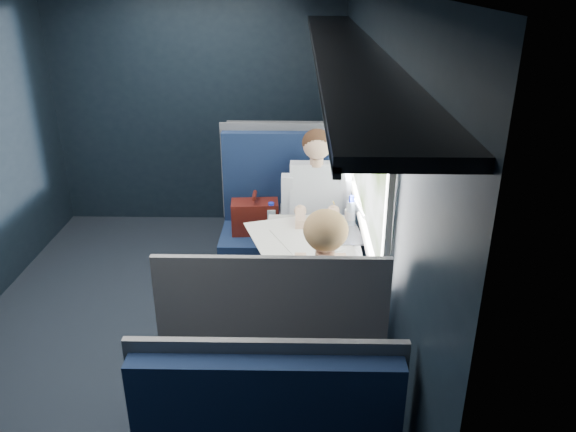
{
  "coord_description": "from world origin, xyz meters",
  "views": [
    {
      "loc": [
        0.96,
        -3.25,
        2.38
      ],
      "look_at": [
        0.9,
        0.0,
        0.95
      ],
      "focal_mm": 35.0,
      "sensor_mm": 36.0,
      "label": 1
    }
  ],
  "objects_px": {
    "table": "(308,256)",
    "man": "(316,207)",
    "laptop": "(353,228)",
    "woman": "(323,308)",
    "cup": "(350,216)",
    "seat_row_front": "(286,192)",
    "bottle_small": "(351,213)",
    "seat_bay_near": "(282,232)",
    "seat_bay_far": "(275,375)"
  },
  "relations": [
    {
      "from": "table",
      "to": "man",
      "type": "distance_m",
      "value": 0.7
    },
    {
      "from": "laptop",
      "to": "woman",
      "type": "bearing_deg",
      "value": -105.12
    },
    {
      "from": "cup",
      "to": "table",
      "type": "bearing_deg",
      "value": -128.51
    },
    {
      "from": "seat_row_front",
      "to": "bottle_small",
      "type": "height_order",
      "value": "seat_row_front"
    },
    {
      "from": "table",
      "to": "bottle_small",
      "type": "relative_size",
      "value": 4.47
    },
    {
      "from": "woman",
      "to": "cup",
      "type": "height_order",
      "value": "woman"
    },
    {
      "from": "seat_row_front",
      "to": "woman",
      "type": "relative_size",
      "value": 0.88
    },
    {
      "from": "man",
      "to": "laptop",
      "type": "relative_size",
      "value": 4.17
    },
    {
      "from": "woman",
      "to": "cup",
      "type": "xyz_separation_m",
      "value": [
        0.23,
        1.08,
        0.06
      ]
    },
    {
      "from": "seat_bay_near",
      "to": "man",
      "type": "height_order",
      "value": "man"
    },
    {
      "from": "table",
      "to": "seat_row_front",
      "type": "height_order",
      "value": "seat_row_front"
    },
    {
      "from": "woman",
      "to": "cup",
      "type": "distance_m",
      "value": 1.11
    },
    {
      "from": "seat_row_front",
      "to": "cup",
      "type": "height_order",
      "value": "seat_row_front"
    },
    {
      "from": "laptop",
      "to": "cup",
      "type": "bearing_deg",
      "value": 89.86
    },
    {
      "from": "man",
      "to": "laptop",
      "type": "height_order",
      "value": "man"
    },
    {
      "from": "seat_row_front",
      "to": "cup",
      "type": "relative_size",
      "value": 12.05
    },
    {
      "from": "laptop",
      "to": "man",
      "type": "bearing_deg",
      "value": 112.39
    },
    {
      "from": "man",
      "to": "table",
      "type": "bearing_deg",
      "value": -95.52
    },
    {
      "from": "laptop",
      "to": "cup",
      "type": "relative_size",
      "value": 3.3
    },
    {
      "from": "table",
      "to": "woman",
      "type": "bearing_deg",
      "value": -84.55
    },
    {
      "from": "seat_row_front",
      "to": "woman",
      "type": "height_order",
      "value": "woman"
    },
    {
      "from": "seat_row_front",
      "to": "woman",
      "type": "bearing_deg",
      "value": -84.3
    },
    {
      "from": "laptop",
      "to": "seat_bay_near",
      "type": "bearing_deg",
      "value": 124.01
    },
    {
      "from": "seat_row_front",
      "to": "table",
      "type": "bearing_deg",
      "value": -84.2
    },
    {
      "from": "table",
      "to": "woman",
      "type": "distance_m",
      "value": 0.71
    },
    {
      "from": "woman",
      "to": "cup",
      "type": "bearing_deg",
      "value": 77.99
    },
    {
      "from": "bottle_small",
      "to": "cup",
      "type": "xyz_separation_m",
      "value": [
        0.0,
        0.06,
        -0.05
      ]
    },
    {
      "from": "seat_row_front",
      "to": "laptop",
      "type": "relative_size",
      "value": 3.66
    },
    {
      "from": "table",
      "to": "seat_row_front",
      "type": "xyz_separation_m",
      "value": [
        -0.18,
        1.8,
        -0.25
      ]
    },
    {
      "from": "table",
      "to": "man",
      "type": "xyz_separation_m",
      "value": [
        0.07,
        0.7,
        0.06
      ]
    },
    {
      "from": "seat_bay_near",
      "to": "man",
      "type": "xyz_separation_m",
      "value": [
        0.26,
        -0.17,
        0.29
      ]
    },
    {
      "from": "table",
      "to": "seat_row_front",
      "type": "relative_size",
      "value": 0.86
    },
    {
      "from": "man",
      "to": "cup",
      "type": "height_order",
      "value": "man"
    },
    {
      "from": "seat_bay_near",
      "to": "woman",
      "type": "height_order",
      "value": "woman"
    },
    {
      "from": "woman",
      "to": "table",
      "type": "bearing_deg",
      "value": 95.45
    },
    {
      "from": "bottle_small",
      "to": "cup",
      "type": "height_order",
      "value": "bottle_small"
    },
    {
      "from": "laptop",
      "to": "bottle_small",
      "type": "relative_size",
      "value": 1.42
    },
    {
      "from": "table",
      "to": "cup",
      "type": "bearing_deg",
      "value": 51.49
    },
    {
      "from": "seat_bay_near",
      "to": "seat_row_front",
      "type": "xyz_separation_m",
      "value": [
        0.01,
        0.93,
        -0.01
      ]
    },
    {
      "from": "seat_bay_near",
      "to": "woman",
      "type": "bearing_deg",
      "value": -80.55
    },
    {
      "from": "laptop",
      "to": "cup",
      "type": "xyz_separation_m",
      "value": [
        0.0,
        0.23,
        -0.01
      ]
    },
    {
      "from": "cup",
      "to": "laptop",
      "type": "bearing_deg",
      "value": -90.14
    },
    {
      "from": "seat_bay_far",
      "to": "woman",
      "type": "bearing_deg",
      "value": 33.82
    },
    {
      "from": "man",
      "to": "laptop",
      "type": "bearing_deg",
      "value": -67.61
    },
    {
      "from": "woman",
      "to": "cup",
      "type": "relative_size",
      "value": 13.74
    },
    {
      "from": "table",
      "to": "man",
      "type": "height_order",
      "value": "man"
    },
    {
      "from": "seat_bay_near",
      "to": "woman",
      "type": "distance_m",
      "value": 1.63
    },
    {
      "from": "laptop",
      "to": "bottle_small",
      "type": "height_order",
      "value": "bottle_small"
    },
    {
      "from": "seat_bay_near",
      "to": "cup",
      "type": "height_order",
      "value": "seat_bay_near"
    },
    {
      "from": "man",
      "to": "bottle_small",
      "type": "height_order",
      "value": "man"
    }
  ]
}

